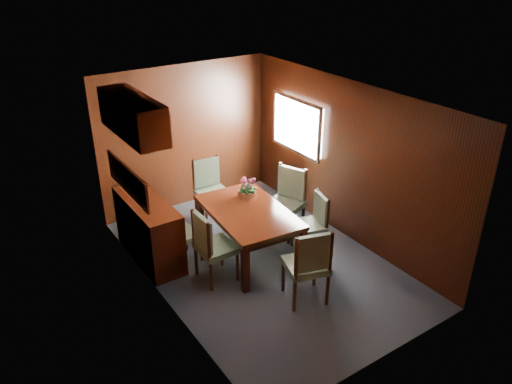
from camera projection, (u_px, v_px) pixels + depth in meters
ground at (262, 262)px, 7.11m from camera, size 4.50×4.50×0.00m
room_shell at (242, 150)px, 6.58m from camera, size 3.06×4.52×2.41m
sideboard at (149, 230)px, 7.03m from camera, size 0.48×1.40×0.90m
dining_table at (248, 216)px, 6.99m from camera, size 1.13×1.67×0.74m
chair_left_near at (211, 243)px, 6.49m from camera, size 0.47×0.49×1.02m
chair_left_far at (178, 231)px, 6.90m from camera, size 0.47×0.48×0.89m
chair_right_near at (314, 220)px, 7.17m from camera, size 0.51×0.53×0.91m
chair_right_far at (287, 197)px, 7.61m from camera, size 0.64×0.65×1.07m
chair_head at (309, 263)px, 6.07m from camera, size 0.62×0.61×1.06m
chair_foot at (210, 186)px, 8.02m from camera, size 0.51×0.49×1.02m
flower_centerpiece at (247, 187)px, 7.28m from camera, size 0.29×0.29×0.29m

